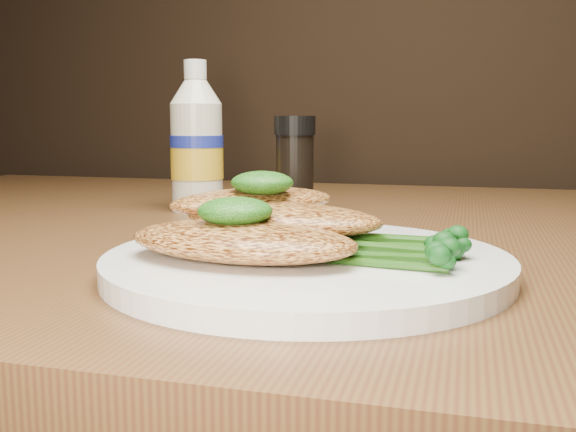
# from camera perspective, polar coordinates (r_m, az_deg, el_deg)

# --- Properties ---
(plate) EXTENTS (0.27, 0.27, 0.01)m
(plate) POSITION_cam_1_polar(r_m,az_deg,el_deg) (0.44, 1.65, -4.16)
(plate) COLOR white
(plate) RESTS_ON dining_table
(chicken_front) EXTENTS (0.16, 0.10, 0.02)m
(chicken_front) POSITION_cam_1_polar(r_m,az_deg,el_deg) (0.42, -4.09, -2.17)
(chicken_front) COLOR #C5843E
(chicken_front) RESTS_ON plate
(chicken_mid) EXTENTS (0.15, 0.09, 0.02)m
(chicken_mid) POSITION_cam_1_polar(r_m,az_deg,el_deg) (0.45, -0.57, -0.25)
(chicken_mid) COLOR #C5843E
(chicken_mid) RESTS_ON plate
(chicken_back) EXTENTS (0.14, 0.14, 0.02)m
(chicken_back) POSITION_cam_1_polar(r_m,az_deg,el_deg) (0.49, -3.00, 1.27)
(chicken_back) COLOR #C5843E
(chicken_back) RESTS_ON plate
(pesto_front) EXTENTS (0.06, 0.05, 0.02)m
(pesto_front) POSITION_cam_1_polar(r_m,az_deg,el_deg) (0.42, -4.64, 0.42)
(pesto_front) COLOR black
(pesto_front) RESTS_ON chicken_front
(pesto_back) EXTENTS (0.05, 0.04, 0.02)m
(pesto_back) POSITION_cam_1_polar(r_m,az_deg,el_deg) (0.48, -2.27, 2.91)
(pesto_back) COLOR black
(pesto_back) RESTS_ON chicken_back
(broccolini_bundle) EXTENTS (0.15, 0.12, 0.02)m
(broccolini_bundle) POSITION_cam_1_polar(r_m,az_deg,el_deg) (0.42, 7.78, -2.34)
(broccolini_bundle) COLOR #1E4B10
(broccolini_bundle) RESTS_ON plate
(mayo_bottle) EXTENTS (0.07, 0.07, 0.17)m
(mayo_bottle) POSITION_cam_1_polar(r_m,az_deg,el_deg) (0.74, -7.98, 6.89)
(mayo_bottle) COLOR beige
(mayo_bottle) RESTS_ON dining_table
(pepper_grinder) EXTENTS (0.05, 0.05, 0.11)m
(pepper_grinder) POSITION_cam_1_polar(r_m,az_deg,el_deg) (0.70, 0.60, 4.37)
(pepper_grinder) COLOR black
(pepper_grinder) RESTS_ON dining_table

